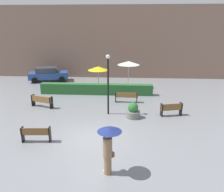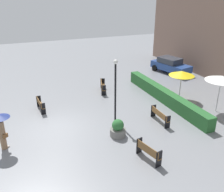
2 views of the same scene
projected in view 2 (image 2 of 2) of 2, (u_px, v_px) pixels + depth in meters
ground_plane at (58, 127)px, 15.40m from camera, size 60.00×60.00×0.00m
bench_near_left at (40, 104)px, 17.42m from camera, size 1.58×0.43×0.84m
bench_back_row at (160, 115)px, 15.83m from camera, size 1.83×0.38×0.85m
bench_far_right at (148, 151)px, 12.24m from camera, size 1.55×0.69×0.89m
bench_far_left at (103, 86)px, 20.71m from camera, size 1.81×0.89×0.89m
pedestrian_with_umbrella at (1, 127)px, 12.79m from camera, size 1.00×1.00×2.07m
planter_pot at (118, 129)px, 14.34m from camera, size 0.93×0.93×1.07m
lamp_post at (115, 85)px, 15.18m from camera, size 0.28×0.28×4.15m
patio_umbrella_yellow at (182, 73)px, 18.73m from camera, size 1.94×1.94×2.29m
patio_umbrella_white at (222, 78)px, 16.53m from camera, size 2.17×2.17×2.66m
hedge_strip at (164, 96)px, 18.89m from camera, size 10.07×0.70×0.96m
parked_car at (170, 65)px, 25.54m from camera, size 4.49×2.74×1.57m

